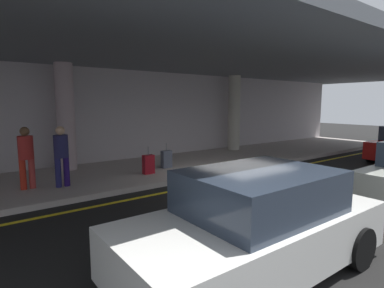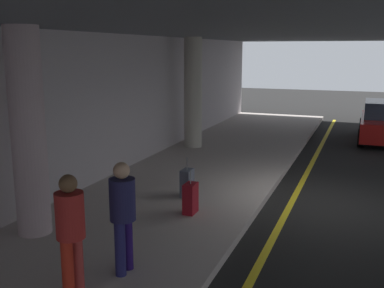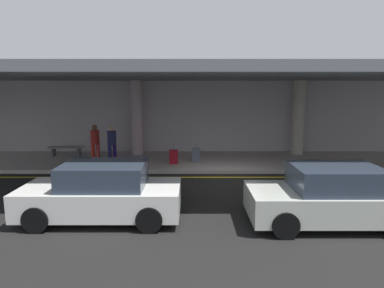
# 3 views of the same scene
# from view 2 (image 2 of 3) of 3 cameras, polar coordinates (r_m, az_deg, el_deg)

# --- Properties ---
(ground_plane) EXTENTS (60.00, 60.00, 0.00)m
(ground_plane) POSITION_cam_2_polar(r_m,az_deg,el_deg) (10.85, 14.92, -6.96)
(ground_plane) COLOR black
(sidewalk) EXTENTS (26.00, 4.20, 0.15)m
(sidewalk) POSITION_cam_2_polar(r_m,az_deg,el_deg) (11.53, -0.60, -5.05)
(sidewalk) COLOR #B2A7A0
(sidewalk) RESTS_ON ground
(lane_stripe_yellow) EXTENTS (26.00, 0.14, 0.01)m
(lane_stripe_yellow) POSITION_cam_2_polar(r_m,az_deg,el_deg) (10.90, 12.49, -6.73)
(lane_stripe_yellow) COLOR yellow
(lane_stripe_yellow) RESTS_ON ground
(support_column_left_mid) EXTENTS (0.59, 0.59, 3.65)m
(support_column_left_mid) POSITION_cam_2_polar(r_m,az_deg,el_deg) (8.42, -19.72, 1.28)
(support_column_left_mid) COLOR #BAA2A5
(support_column_left_mid) RESTS_ON sidewalk
(support_column_center) EXTENTS (0.59, 0.59, 3.65)m
(support_column_center) POSITION_cam_2_polar(r_m,az_deg,el_deg) (15.33, 0.12, 6.38)
(support_column_center) COLOR #B5AE9F
(support_column_center) RESTS_ON sidewalk
(ceiling_overhang) EXTENTS (28.00, 13.20, 0.30)m
(ceiling_overhang) POSITION_cam_2_polar(r_m,az_deg,el_deg) (10.88, 1.88, 14.61)
(ceiling_overhang) COLOR slate
(ceiling_overhang) RESTS_ON support_column_far_left
(terminal_back_wall) EXTENTS (26.00, 0.30, 3.80)m
(terminal_back_wall) POSITION_cam_2_polar(r_m,az_deg,el_deg) (12.14, -10.57, 4.42)
(terminal_back_wall) COLOR #B4AAAD
(terminal_back_wall) RESTS_ON ground
(traveler_with_luggage) EXTENTS (0.38, 0.38, 1.68)m
(traveler_with_luggage) POSITION_cam_2_polar(r_m,az_deg,el_deg) (6.29, -14.89, -10.01)
(traveler_with_luggage) COLOR #AC2415
(traveler_with_luggage) RESTS_ON sidewalk
(person_waiting_for_ride) EXTENTS (0.38, 0.38, 1.68)m
(person_waiting_for_ride) POSITION_cam_2_polar(r_m,az_deg,el_deg) (6.77, -8.62, -8.18)
(person_waiting_for_ride) COLOR #1D1C4F
(person_waiting_for_ride) RESTS_ON sidewalk
(suitcase_upright_primary) EXTENTS (0.36, 0.22, 0.90)m
(suitcase_upright_primary) POSITION_cam_2_polar(r_m,az_deg,el_deg) (10.29, -0.62, -4.87)
(suitcase_upright_primary) COLOR #505667
(suitcase_upright_primary) RESTS_ON sidewalk
(suitcase_upright_secondary) EXTENTS (0.36, 0.22, 0.90)m
(suitcase_upright_secondary) POSITION_cam_2_polar(r_m,az_deg,el_deg) (9.26, -0.19, -6.78)
(suitcase_upright_secondary) COLOR maroon
(suitcase_upright_secondary) RESTS_ON sidewalk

